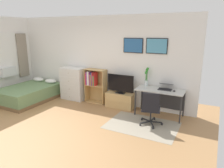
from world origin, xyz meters
TOP-DOWN VIEW (x-y plane):
  - ground_plane at (0.00, 0.00)m, footprint 7.20×7.20m
  - wall_back_with_posters at (0.02, 2.43)m, footprint 6.12×0.09m
  - area_rug at (1.92, 1.29)m, footprint 1.70×1.20m
  - bed at (-2.06, 1.39)m, footprint 1.35×1.97m
  - dresser at (-0.82, 2.15)m, footprint 0.82×0.46m
  - bookshelf at (-0.05, 2.22)m, footprint 0.68×0.30m
  - tv_stand at (0.91, 2.17)m, footprint 0.85×0.41m
  - television at (0.91, 2.15)m, footprint 0.82×0.16m
  - desk at (2.12, 2.16)m, footprint 1.25×0.58m
  - office_chair at (2.09, 1.38)m, footprint 0.58×0.57m
  - laptop at (2.23, 2.20)m, footprint 0.36×0.39m
  - computer_mouse at (2.48, 2.07)m, footprint 0.06×0.10m
  - bamboo_vase at (1.66, 2.28)m, footprint 0.11×0.10m
  - wine_glass at (1.73, 2.03)m, footprint 0.07×0.07m

SIDE VIEW (x-z plane):
  - ground_plane at x=0.00m, z-range 0.00..0.00m
  - area_rug at x=1.92m, z-range 0.00..0.01m
  - tv_stand at x=0.91m, z-range 0.00..0.45m
  - bed at x=-2.06m, z-range -0.06..0.54m
  - office_chair at x=2.09m, z-range 0.03..0.89m
  - dresser at x=-0.82m, z-range 0.00..1.07m
  - desk at x=2.12m, z-range 0.23..0.97m
  - bookshelf at x=-0.05m, z-range 0.11..1.19m
  - television at x=0.91m, z-range 0.45..1.01m
  - computer_mouse at x=2.48m, z-range 0.74..0.77m
  - laptop at x=2.23m, z-range 0.72..0.88m
  - wine_glass at x=1.73m, z-range 0.78..0.96m
  - bamboo_vase at x=1.66m, z-range 0.75..1.28m
  - wall_back_with_posters at x=0.02m, z-range 0.01..2.71m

